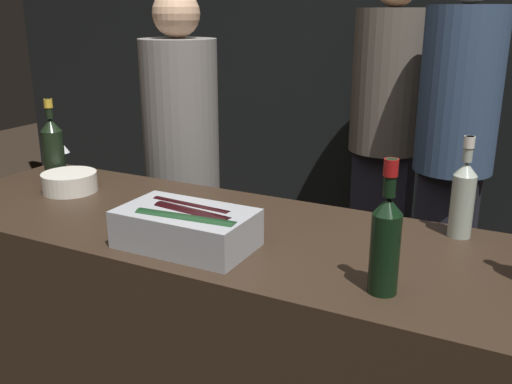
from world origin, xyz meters
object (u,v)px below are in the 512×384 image
object	(u,v)px
wine_glass	(60,148)
champagne_bottle	(53,148)
bowl_white	(70,181)
white_wine_bottle	(463,196)
ice_bin_with_bottles	(187,226)
person_in_hoodie	(455,136)
person_grey_polo	(388,121)
red_wine_bottle_burgundy	(386,239)
person_blond_tee	(182,157)

from	to	relation	value
wine_glass	champagne_bottle	xyz separation A→B (m)	(0.08, -0.11, 0.03)
bowl_white	white_wine_bottle	bearing A→B (deg)	8.26
ice_bin_with_bottles	person_in_hoodie	xyz separation A→B (m)	(0.50, 1.57, 0.01)
wine_glass	person_grey_polo	bearing A→B (deg)	55.05
person_in_hoodie	red_wine_bottle_burgundy	bearing A→B (deg)	-159.50
person_in_hoodie	person_blond_tee	size ratio (longest dim) A/B	1.08
white_wine_bottle	person_blond_tee	world-z (taller)	person_blond_tee
red_wine_bottle_burgundy	person_in_hoodie	xyz separation A→B (m)	(-0.08, 1.59, -0.06)
champagne_bottle	red_wine_bottle_burgundy	size ratio (longest dim) A/B	0.99
ice_bin_with_bottles	bowl_white	xyz separation A→B (m)	(-0.69, 0.24, -0.02)
person_blond_tee	wine_glass	bearing A→B (deg)	46.19
red_wine_bottle_burgundy	person_blond_tee	xyz separation A→B (m)	(-1.20, 0.91, -0.14)
person_in_hoodie	person_blond_tee	world-z (taller)	person_in_hoodie
white_wine_bottle	bowl_white	bearing A→B (deg)	-171.74
ice_bin_with_bottles	bowl_white	distance (m)	0.73
bowl_white	person_blond_tee	bearing A→B (deg)	84.63
champagne_bottle	person_grey_polo	size ratio (longest dim) A/B	0.18
wine_glass	person_grey_polo	size ratio (longest dim) A/B	0.08
champagne_bottle	red_wine_bottle_burgundy	bearing A→B (deg)	-13.36
person_in_hoodie	person_grey_polo	world-z (taller)	person_in_hoodie
wine_glass	person_grey_polo	world-z (taller)	person_grey_polo
red_wine_bottle_burgundy	white_wine_bottle	xyz separation A→B (m)	(0.11, 0.46, -0.01)
bowl_white	person_blond_tee	world-z (taller)	person_blond_tee
person_blond_tee	person_grey_polo	size ratio (longest dim) A/B	0.93
red_wine_bottle_burgundy	person_in_hoodie	bearing A→B (deg)	92.75
ice_bin_with_bottles	person_blond_tee	bearing A→B (deg)	125.05
person_in_hoodie	person_grey_polo	distance (m)	0.51
white_wine_bottle	person_grey_polo	bearing A→B (deg)	112.58
wine_glass	person_grey_polo	xyz separation A→B (m)	(1.01, 1.44, -0.04)
ice_bin_with_bottles	wine_glass	world-z (taller)	wine_glass
champagne_bottle	person_blond_tee	distance (m)	0.63
person_in_hoodie	wine_glass	bearing A→B (deg)	146.55
ice_bin_with_bottles	person_in_hoodie	distance (m)	1.65
red_wine_bottle_burgundy	white_wine_bottle	distance (m)	0.47
wine_glass	red_wine_bottle_burgundy	bearing A→B (deg)	-16.75
bowl_white	wine_glass	size ratio (longest dim) A/B	1.46
white_wine_bottle	person_blond_tee	size ratio (longest dim) A/B	0.18
champagne_bottle	white_wine_bottle	size ratio (longest dim) A/B	1.07
ice_bin_with_bottles	person_blond_tee	world-z (taller)	person_blond_tee
champagne_bottle	red_wine_bottle_burgundy	world-z (taller)	red_wine_bottle_burgundy
wine_glass	white_wine_bottle	bearing A→B (deg)	0.37
red_wine_bottle_burgundy	champagne_bottle	bearing A→B (deg)	166.64
bowl_white	white_wine_bottle	distance (m)	1.39
red_wine_bottle_burgundy	ice_bin_with_bottles	bearing A→B (deg)	178.11
bowl_white	person_in_hoodie	size ratio (longest dim) A/B	0.11
bowl_white	wine_glass	bearing A→B (deg)	140.49
white_wine_bottle	person_blond_tee	bearing A→B (deg)	160.94
person_blond_tee	person_grey_polo	world-z (taller)	person_grey_polo
champagne_bottle	person_blond_tee	xyz separation A→B (m)	(0.21, 0.58, -0.14)
wine_glass	champagne_bottle	world-z (taller)	champagne_bottle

